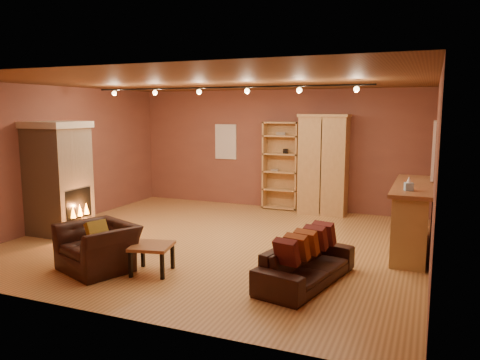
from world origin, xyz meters
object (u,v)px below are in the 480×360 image
at_px(bookcase, 282,165).
at_px(coffee_table, 152,249).
at_px(loveseat, 306,257).
at_px(armchair, 98,239).
at_px(bar_counter, 412,217).
at_px(armoire, 323,164).
at_px(fireplace, 59,178).

xyz_separation_m(bookcase, coffee_table, (-0.38, -4.99, -0.69)).
height_order(loveseat, coffee_table, loveseat).
relative_size(bookcase, armchair, 1.69).
height_order(bar_counter, coffee_table, bar_counter).
bearing_deg(armchair, bar_counter, 55.03).
bearing_deg(coffee_table, armchair, -167.31).
height_order(armoire, loveseat, armoire).
bearing_deg(bookcase, coffee_table, -94.31).
distance_m(bookcase, armoire, 1.05).
bearing_deg(armoire, bar_counter, -48.20).
xyz_separation_m(armoire, bar_counter, (1.99, -2.22, -0.56)).
xyz_separation_m(bar_counter, loveseat, (-1.25, -2.12, -0.20)).
height_order(fireplace, armoire, armoire).
bearing_deg(fireplace, armchair, -35.01).
relative_size(armoire, armchair, 1.83).
bearing_deg(bar_counter, armchair, -146.57).
xyz_separation_m(fireplace, coffee_table, (2.84, -1.25, -0.70)).
xyz_separation_m(armoire, coffee_table, (-1.41, -4.81, -0.77)).
height_order(armoire, coffee_table, armoire).
height_order(fireplace, armchair, fireplace).
relative_size(armoire, coffee_table, 3.38).
distance_m(loveseat, coffee_table, 2.20).
height_order(bookcase, loveseat, bookcase).
relative_size(bar_counter, armchair, 1.92).
height_order(bookcase, coffee_table, bookcase).
distance_m(bar_counter, armchair, 5.04).
distance_m(fireplace, bookcase, 4.94).
relative_size(fireplace, bar_counter, 0.90).
relative_size(armchair, coffee_table, 1.84).
height_order(fireplace, bar_counter, fireplace).
bearing_deg(bar_counter, bookcase, 141.58).
height_order(fireplace, bookcase, fireplace).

